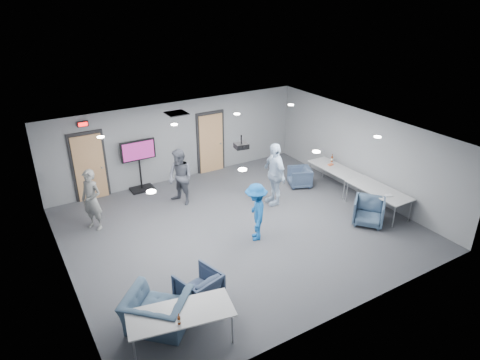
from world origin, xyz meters
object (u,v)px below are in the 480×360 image
chair_right_a (300,177)px  bottle_right (332,159)px  person_a (92,200)px  bottle_front (179,320)px  table_right_b (379,191)px  table_right_a (334,169)px  person_b (180,177)px  chair_right_c (369,211)px  table_front_left (180,314)px  chair_front_b (157,312)px  person_c (274,174)px  person_d (256,212)px  projector (241,146)px  tv_stand (139,162)px  chair_front_a (199,288)px

chair_right_a → bottle_right: 1.26m
person_a → bottle_front: 5.35m
chair_right_a → table_right_b: 2.74m
chair_right_a → table_right_a: 1.16m
chair_right_a → table_right_a: bearing=75.8°
person_b → chair_right_c: bearing=25.5°
person_a → table_front_left: person_a is taller
person_b → table_right_a: bearing=50.9°
chair_front_b → table_right_b: size_ratio=0.60×
person_b → person_c: size_ratio=0.89×
person_d → bottle_front: size_ratio=6.95×
projector → tv_stand: bearing=122.1°
chair_right_a → person_d: bearing=-33.7°
person_d → bottle_front: (-3.31, -2.60, 0.02)m
bottle_right → tv_stand: bearing=154.7°
chair_front_a → chair_front_b: 1.05m
bottle_front → tv_stand: bearing=76.4°
person_c → person_d: (-1.58, -1.42, -0.18)m
table_right_b → bottle_right: 2.32m
person_b → bottle_front: 5.98m
person_d → chair_front_a: size_ratio=1.92×
table_front_left → bottle_right: 8.35m
person_c → bottle_front: 6.34m
chair_right_c → chair_right_a: bearing=143.1°
person_a → tv_stand: person_a is taller
person_b → chair_front_a: 4.65m
chair_right_c → bottle_front: size_ratio=3.65×
person_c → bottle_right: person_c is taller
table_front_left → chair_front_a: bearing=59.5°
person_d → chair_front_a: bearing=-30.3°
person_a → table_right_a: (7.41, -1.47, -0.19)m
chair_right_c → chair_front_a: bearing=-124.3°
person_a → chair_front_a: size_ratio=2.10×
bottle_right → tv_stand: tv_stand is taller
chair_right_c → bottle_right: (0.99, 2.67, 0.45)m
table_right_a → bottle_front: (-7.20, -3.88, 0.13)m
person_a → person_d: (3.53, -2.75, -0.08)m
chair_right_c → tv_stand: (-4.76, 5.39, 0.59)m
table_right_b → tv_stand: (-5.50, 5.02, 0.28)m
person_b → person_c: person_c is taller
person_c → chair_front_b: (-5.01, -3.17, -0.59)m
chair_right_a → chair_right_c: chair_right_c is taller
bottle_right → projector: bearing=-167.1°
bottle_front → bottle_right: size_ratio=0.81×
person_b → chair_right_c: size_ratio=2.09×
chair_front_a → table_right_a: 6.89m
person_b → projector: size_ratio=4.65×
person_a → chair_right_c: size_ratio=2.09×
tv_stand → person_d: bearing=-69.9°
chair_right_c → bottle_front: 6.67m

